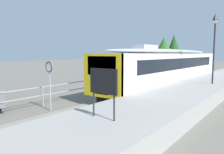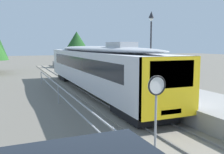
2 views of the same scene
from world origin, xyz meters
name	(u,v)px [view 2 (image 2 of 2)]	position (x,y,z in m)	size (l,w,h in m)	color
ground_plane	(60,100)	(-3.00, 22.00, 0.00)	(160.00, 160.00, 0.00)	#6B665B
track_rails	(102,97)	(0.00, 22.00, 0.03)	(3.20, 60.00, 0.14)	gray
commuter_train	(95,66)	(0.00, 23.68, 2.15)	(2.82, 20.22, 3.74)	silver
station_platform	(142,88)	(3.25, 22.00, 0.45)	(3.90, 60.00, 0.90)	#999691
platform_lamp_mid_platform	(151,33)	(4.07, 22.19, 4.62)	(0.34, 0.34, 5.35)	#232328
speed_limit_sign	(156,98)	(-2.04, 11.61, 2.12)	(0.61, 0.10, 2.81)	#9EA0A5
carpark_fence	(113,138)	(-3.30, 12.00, 0.91)	(0.06, 36.06, 1.25)	#9EA0A5
tree_behind_carpark	(77,43)	(4.53, 46.76, 4.09)	(4.75, 4.75, 5.98)	brown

